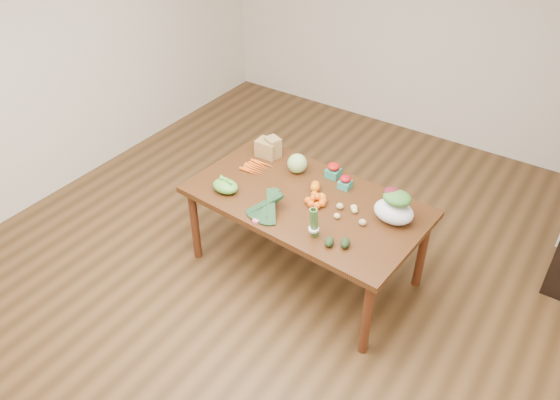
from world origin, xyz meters
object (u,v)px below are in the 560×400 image
Objects in this scene: mandarin_cluster at (317,198)px; salad_bag at (394,208)px; cabbage at (297,163)px; kale_bunch at (264,207)px; dining_table at (305,236)px; asparagus_bundle at (314,222)px; paper_bag at (268,147)px.

salad_bag is (0.57, 0.12, 0.07)m from mandarin_cluster.
kale_bunch is at bearing -79.72° from cabbage.
cabbage is (-0.26, 0.28, 0.46)m from dining_table.
kale_bunch is at bearing -175.90° from asparagus_bundle.
paper_bag is at bearing 169.88° from salad_bag.
dining_table is 0.43m from mandarin_cluster.
kale_bunch is at bearing -124.77° from mandarin_cluster.
asparagus_bundle is (0.54, -0.63, 0.04)m from cabbage.
paper_bag is 0.85m from kale_bunch.
mandarin_cluster is 0.59m from salad_bag.
asparagus_bundle is at bearing 4.10° from kale_bunch.
salad_bag reaches higher than paper_bag.
cabbage is 0.64m from kale_bunch.
kale_bunch reaches higher than dining_table.
asparagus_bundle reaches higher than dining_table.
salad_bag is at bearing -9.50° from cabbage.
mandarin_cluster is 0.45× the size of kale_bunch.
dining_table is 7.34× the size of asparagus_bundle.
kale_bunch is (-0.25, -0.36, 0.03)m from mandarin_cluster.
cabbage is 0.66× the size of asparagus_bundle.
mandarin_cluster is at bearing 120.75° from asparagus_bundle.
kale_bunch is 1.33× the size of salad_bag.
kale_bunch is at bearing -56.63° from paper_bag.
salad_bag is at bearing 14.34° from dining_table.
dining_table is at bearing 70.85° from kale_bunch.
kale_bunch is 0.95m from salad_bag.
salad_bag is at bearing 54.26° from asparagus_bundle.
cabbage is at bearing 137.03° from dining_table.
cabbage is 0.46m from mandarin_cluster.
paper_bag is 0.79m from mandarin_cluster.
paper_bag reaches higher than dining_table.
cabbage reaches higher than dining_table.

